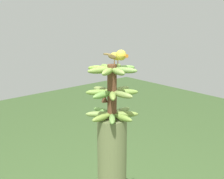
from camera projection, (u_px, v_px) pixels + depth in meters
name	position (u px, v px, depth m)	size (l,w,h in m)	color
banana_bunch	(112.00, 92.00, 1.68)	(0.32, 0.32, 0.33)	brown
perched_bird	(118.00, 56.00, 1.63)	(0.06, 0.21, 0.09)	#C68933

